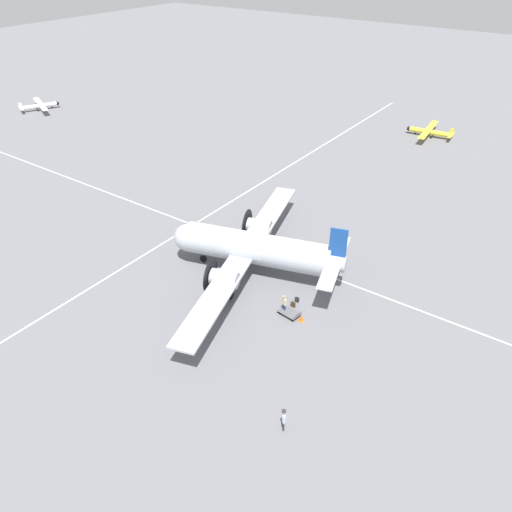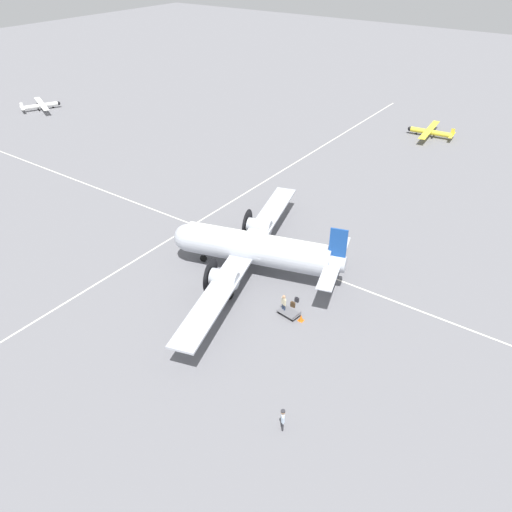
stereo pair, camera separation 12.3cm
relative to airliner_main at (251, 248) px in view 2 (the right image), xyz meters
name	(u,v)px [view 2 (the right image)]	position (x,y,z in m)	size (l,w,h in m)	color
ground_plane	(256,272)	(-0.45, -0.13, -2.61)	(300.00, 300.00, 0.00)	slate
apron_line_eastwest	(275,256)	(-0.45, -3.47, -2.60)	(120.00, 0.16, 0.01)	silver
apron_line_northsouth	(173,237)	(10.40, -0.13, -2.60)	(0.16, 120.00, 0.01)	silver
airliner_main	(251,248)	(0.00, 0.00, 0.00)	(16.92, 27.46, 6.07)	#ADB2BC
crew_foreground	(283,418)	(-12.20, 13.48, -1.48)	(0.42, 0.49, 1.79)	#2D2D33
passenger_boarding	(284,302)	(-5.85, 3.44, -1.50)	(0.58, 0.34, 1.81)	navy
suitcase_near_door	(293,305)	(-6.12, 2.37, -2.34)	(0.42, 0.15, 0.56)	#47331E
suitcase_upright_spare	(297,300)	(-6.03, 1.56, -2.38)	(0.36, 0.19, 0.49)	#232328
baggage_cart	(289,313)	(-6.43, 3.49, -2.33)	(1.95, 1.35, 0.56)	#56565B
light_aircraft_distant	(430,132)	(-1.28, -46.03, -1.81)	(7.20, 9.67, 1.88)	yellow
light_aircraft_taxiing	(41,105)	(60.60, -19.29, -1.83)	(8.80, 6.84, 1.81)	white
traffic_cone	(301,318)	(-7.62, 3.50, -2.33)	(0.45, 0.45, 0.59)	orange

